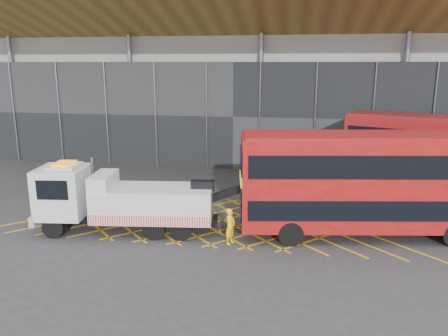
# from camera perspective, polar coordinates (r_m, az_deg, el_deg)

# --- Properties ---
(ground_plane) EXTENTS (120.00, 120.00, 0.00)m
(ground_plane) POSITION_cam_1_polar(r_m,az_deg,el_deg) (23.37, -7.94, -6.29)
(ground_plane) COLOR #2B2B2E
(road_markings) EXTENTS (21.56, 7.16, 0.01)m
(road_markings) POSITION_cam_1_polar(r_m,az_deg,el_deg) (22.78, -2.14, -6.67)
(road_markings) COLOR gold
(road_markings) RESTS_ON ground_plane
(construction_building) EXTENTS (55.00, 23.97, 18.00)m
(construction_building) POSITION_cam_1_polar(r_m,az_deg,el_deg) (39.65, 2.69, 15.04)
(construction_building) COLOR gray
(construction_building) RESTS_ON ground_plane
(recovery_truck) EXTENTS (9.87, 3.29, 3.42)m
(recovery_truck) POSITION_cam_1_polar(r_m,az_deg,el_deg) (21.28, -13.54, -4.04)
(recovery_truck) COLOR black
(recovery_truck) RESTS_ON ground_plane
(bus_towed) EXTENTS (12.12, 4.58, 4.82)m
(bus_towed) POSITION_cam_1_polar(r_m,az_deg,el_deg) (20.94, 18.64, -1.54)
(bus_towed) COLOR maroon
(bus_towed) RESTS_ON ground_plane
(worker) EXTENTS (0.57, 0.69, 1.63)m
(worker) POSITION_cam_1_polar(r_m,az_deg,el_deg) (19.53, 0.83, -7.62)
(worker) COLOR yellow
(worker) RESTS_ON ground_plane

